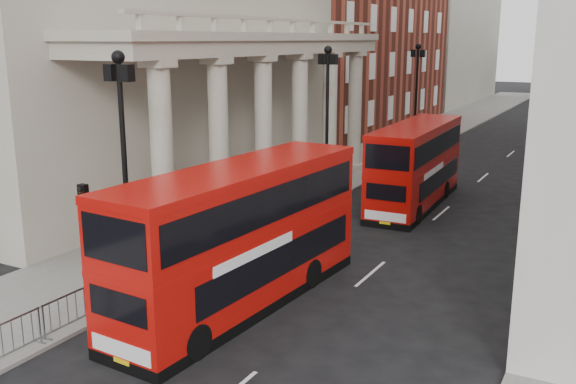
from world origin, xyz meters
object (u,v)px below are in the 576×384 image
object	(u,v)px
bus_far	(416,163)
pedestrian_a	(191,213)
lamp_post_mid	(327,112)
bus_near	(241,234)
traffic_light	(85,225)
lamp_post_south	(124,158)
pedestrian_b	(269,174)
pedestrian_c	(313,178)
lamp_post_north	(416,91)

from	to	relation	value
bus_far	pedestrian_a	bearing A→B (deg)	-128.45
lamp_post_mid	bus_near	world-z (taller)	lamp_post_mid
pedestrian_a	bus_far	bearing A→B (deg)	60.94
traffic_light	lamp_post_south	bearing A→B (deg)	92.84
lamp_post_mid	pedestrian_b	xyz separation A→B (m)	(-3.68, -0.11, -3.86)
bus_near	pedestrian_c	size ratio (longest dim) A/B	6.44
traffic_light	pedestrian_b	xyz separation A→B (m)	(-3.78, 17.91, -2.05)
pedestrian_a	pedestrian_c	xyz separation A→B (m)	(1.44, 9.64, 0.01)
traffic_light	bus_far	xyz separation A→B (m)	(4.74, 18.96, -0.81)
lamp_post_north	pedestrian_c	world-z (taller)	lamp_post_north
lamp_post_south	pedestrian_c	bearing A→B (deg)	93.89
bus_near	pedestrian_a	distance (m)	8.68
lamp_post_north	pedestrian_b	xyz separation A→B (m)	(-3.68, -16.11, -3.86)
bus_near	pedestrian_b	bearing A→B (deg)	120.87
pedestrian_b	pedestrian_c	distance (m)	2.64
bus_far	pedestrian_c	world-z (taller)	bus_far
pedestrian_b	traffic_light	bearing A→B (deg)	107.52
lamp_post_south	lamp_post_north	xyz separation A→B (m)	(0.00, 32.00, 0.00)
lamp_post_north	bus_near	size ratio (longest dim) A/B	0.74
pedestrian_c	pedestrian_b	bearing A→B (deg)	-157.06
traffic_light	bus_near	xyz separation A→B (m)	(3.71, 3.25, -0.62)
bus_far	pedestrian_b	xyz separation A→B (m)	(-8.52, -1.06, -1.25)
pedestrian_b	pedestrian_a	bearing A→B (deg)	102.67
lamp_post_south	pedestrian_c	size ratio (longest dim) A/B	4.79
bus_near	lamp_post_south	bearing A→B (deg)	-158.33
lamp_post_south	bus_far	size ratio (longest dim) A/B	0.81
lamp_post_north	pedestrian_a	xyz separation A→B (m)	(-2.57, -25.08, -3.93)
traffic_light	pedestrian_b	size ratio (longest dim) A/B	2.30
lamp_post_south	bus_far	bearing A→B (deg)	74.06
bus_far	lamp_post_mid	bearing A→B (deg)	-170.93
lamp_post_north	pedestrian_a	bearing A→B (deg)	-95.85
lamp_post_north	bus_near	bearing A→B (deg)	-82.95
lamp_post_south	pedestrian_b	size ratio (longest dim) A/B	4.46
lamp_post_mid	lamp_post_north	distance (m)	16.00
lamp_post_north	pedestrian_b	bearing A→B (deg)	-102.87
lamp_post_south	pedestrian_c	world-z (taller)	lamp_post_south
lamp_post_north	traffic_light	xyz separation A→B (m)	(0.10, -34.02, -1.80)
pedestrian_c	lamp_post_north	bearing A→B (deg)	94.03
bus_near	pedestrian_a	world-z (taller)	bus_near
lamp_post_north	pedestrian_b	distance (m)	16.97
lamp_post_north	pedestrian_a	world-z (taller)	lamp_post_north
lamp_post_south	lamp_post_mid	world-z (taller)	same
lamp_post_south	bus_far	distance (m)	17.82
bus_near	pedestrian_a	bearing A→B (deg)	142.05
lamp_post_north	traffic_light	world-z (taller)	lamp_post_north
traffic_light	bus_near	distance (m)	4.97
traffic_light	pedestrian_a	xyz separation A→B (m)	(-2.67, 8.94, -2.13)
pedestrian_b	pedestrian_c	world-z (taller)	pedestrian_b
traffic_light	pedestrian_c	distance (m)	18.74
lamp_post_north	bus_far	world-z (taller)	lamp_post_north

